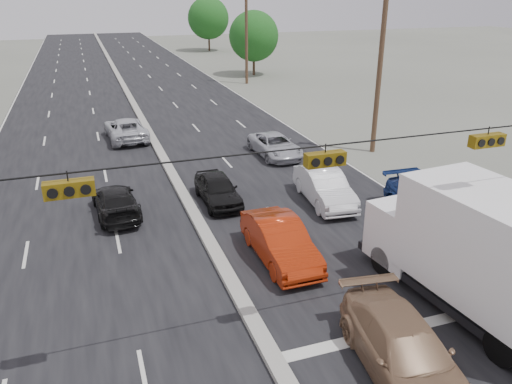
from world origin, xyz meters
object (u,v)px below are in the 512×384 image
utility_pole_right_c (246,33)px  oncoming_near (116,202)px  tree_right_mid (254,36)px  box_truck (477,250)px  queue_car_a (218,189)px  queue_car_b (324,187)px  tree_right_far (208,18)px  tan_sedan (405,352)px  red_sedan (280,241)px  queue_car_c (275,146)px  queue_car_d (432,205)px  oncoming_far (126,129)px  utility_pole_right_b (380,67)px

utility_pole_right_c → oncoming_near: (-15.72, -29.43, -4.47)m
utility_pole_right_c → oncoming_near: bearing=-118.1°
tree_right_mid → box_truck: 45.97m
utility_pole_right_c → queue_car_a: (-11.10, -29.60, -4.42)m
queue_car_b → oncoming_near: queue_car_b is taller
tree_right_far → queue_car_a: tree_right_far is taller
tan_sedan → queue_car_b: queue_car_b is taller
tree_right_far → oncoming_near: bearing=-107.9°
utility_pole_right_c → queue_car_a: size_ratio=2.49×
red_sedan → oncoming_near: (-5.40, 6.06, -0.14)m
tan_sedan → queue_car_c: bearing=86.6°
box_truck → red_sedan: size_ratio=1.72×
tree_right_mid → queue_car_d: size_ratio=1.33×
tree_right_far → oncoming_far: (-17.62, -47.37, -4.24)m
tan_sedan → queue_car_a: tan_sedan is taller
box_truck → oncoming_far: (-8.34, 22.79, -1.33)m
utility_pole_right_c → oncoming_far: (-14.12, -17.37, -4.39)m
utility_pole_right_c → red_sedan: bearing=-106.2°
utility_pole_right_b → tree_right_far: utility_pole_right_b is taller
utility_pole_right_c → queue_car_b: bearing=-101.6°
red_sedan → oncoming_near: bearing=131.4°
tree_right_mid → oncoming_far: size_ratio=1.39×
oncoming_far → tan_sedan: bearing=96.9°
utility_pole_right_c → queue_car_c: (-6.03, -23.88, -4.46)m
tree_right_mid → oncoming_near: (-18.22, -34.43, -3.70)m
utility_pole_right_c → queue_car_d: utility_pole_right_c is taller
tree_right_far → oncoming_far: 50.72m
queue_car_a → queue_car_d: 9.53m
queue_car_d → tree_right_mid: bearing=84.6°
utility_pole_right_b → tree_right_mid: 30.11m
oncoming_far → utility_pole_right_b: bearing=147.9°
oncoming_near → queue_car_b: bearing=165.4°
utility_pole_right_b → box_truck: (-5.78, -15.16, -3.06)m
tree_right_far → queue_car_d: tree_right_far is taller
oncoming_near → oncoming_far: (1.60, 12.06, 0.08)m
box_truck → queue_car_a: 11.90m
utility_pole_right_b → queue_car_d: utility_pole_right_b is taller
box_truck → tan_sedan: bearing=-158.0°
queue_car_d → oncoming_far: queue_car_d is taller
tree_right_mid → queue_car_d: bearing=-97.9°
tan_sedan → queue_car_c: size_ratio=1.11×
queue_car_d → utility_pole_right_c: bearing=87.5°
queue_car_a → queue_car_b: size_ratio=0.85×
red_sedan → queue_car_d: size_ratio=0.87×
tan_sedan → red_sedan: (-0.82, 6.60, 0.03)m
utility_pole_right_c → oncoming_near: 33.67m
utility_pole_right_b → queue_car_d: 10.94m
queue_car_a → queue_car_c: bearing=48.1°
box_truck → queue_car_b: bearing=88.5°
tree_right_mid → oncoming_near: size_ratio=1.63×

